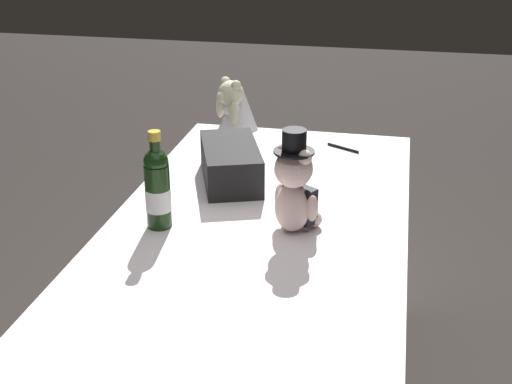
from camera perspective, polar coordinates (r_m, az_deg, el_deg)
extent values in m
cube|color=white|center=(2.11, 0.00, -12.21)|extent=(1.66, 0.82, 0.78)
ellipsoid|color=beige|center=(1.86, 3.04, -1.26)|extent=(0.11, 0.10, 0.14)
cube|color=black|center=(1.88, 3.64, -0.98)|extent=(0.08, 0.10, 0.10)
sphere|color=beige|center=(1.81, 3.12, 1.94)|extent=(0.10, 0.10, 0.10)
sphere|color=beige|center=(1.84, 4.01, 2.12)|extent=(0.04, 0.04, 0.04)
sphere|color=beige|center=(1.77, 4.02, 2.87)|extent=(0.04, 0.04, 0.04)
sphere|color=beige|center=(1.82, 2.29, 3.44)|extent=(0.04, 0.04, 0.04)
ellipsoid|color=beige|center=(1.83, 4.65, -1.36)|extent=(0.03, 0.03, 0.07)
ellipsoid|color=beige|center=(1.89, 2.03, -0.35)|extent=(0.03, 0.03, 0.07)
sphere|color=beige|center=(1.90, 4.81, -2.24)|extent=(0.05, 0.05, 0.05)
sphere|color=beige|center=(1.93, 3.46, -1.70)|extent=(0.05, 0.05, 0.05)
cylinder|color=black|center=(1.79, 3.15, 3.34)|extent=(0.11, 0.11, 0.01)
cylinder|color=black|center=(1.78, 3.17, 4.29)|extent=(0.06, 0.06, 0.06)
cone|color=white|center=(2.51, -2.04, 5.68)|extent=(0.15, 0.15, 0.14)
ellipsoid|color=white|center=(2.49, -2.06, 6.99)|extent=(0.07, 0.06, 0.06)
sphere|color=beige|center=(2.48, -2.08, 8.11)|extent=(0.09, 0.09, 0.09)
sphere|color=beige|center=(2.46, -2.83, 7.83)|extent=(0.04, 0.04, 0.04)
sphere|color=beige|center=(2.50, -2.53, 9.08)|extent=(0.04, 0.04, 0.04)
sphere|color=beige|center=(2.45, -1.65, 8.78)|extent=(0.04, 0.04, 0.04)
ellipsoid|color=beige|center=(2.52, -2.98, 7.00)|extent=(0.03, 0.03, 0.08)
ellipsoid|color=beige|center=(2.45, -1.85, 6.56)|extent=(0.03, 0.03, 0.08)
cone|color=white|center=(2.53, -1.12, 6.84)|extent=(0.16, 0.16, 0.16)
cylinder|color=black|center=(1.88, -8.06, -0.35)|extent=(0.07, 0.07, 0.18)
sphere|color=black|center=(1.85, -8.24, 2.52)|extent=(0.07, 0.07, 0.07)
cylinder|color=black|center=(1.83, -8.32, 3.81)|extent=(0.03, 0.03, 0.07)
cylinder|color=gold|center=(1.82, -8.37, 4.61)|extent=(0.03, 0.03, 0.03)
cylinder|color=silver|center=(1.89, -8.05, -0.60)|extent=(0.07, 0.07, 0.06)
cylinder|color=black|center=(2.48, 7.19, 3.63)|extent=(0.07, 0.12, 0.01)
cone|color=silver|center=(2.45, 8.44, 3.27)|extent=(0.01, 0.02, 0.01)
cube|color=black|center=(2.17, -2.10, 2.38)|extent=(0.37, 0.27, 0.12)
cube|color=#B7B7BF|center=(2.22, -3.88, 2.78)|extent=(0.04, 0.02, 0.03)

